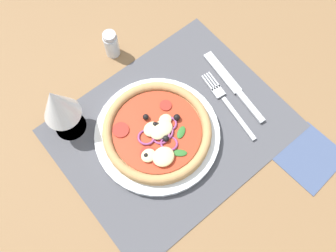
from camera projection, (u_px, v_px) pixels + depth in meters
ground_plane at (172, 131)px, 75.23cm from camera, size 190.00×140.00×2.40cm
placemat at (172, 128)px, 73.94cm from camera, size 45.23×35.87×0.40cm
plate at (157, 134)px, 72.41cm from camera, size 25.34×25.34×1.45cm
pizza at (157, 131)px, 70.66cm from camera, size 21.70×21.70×2.65cm
fork at (226, 102)px, 75.80cm from camera, size 4.00×18.04×0.44cm
knife at (233, 85)px, 77.29cm from camera, size 3.94×20.06×0.62cm
wine_glass at (58, 105)px, 64.97cm from camera, size 7.20×7.20×14.90cm
napkin at (310, 157)px, 71.51cm from camera, size 12.42×11.34×0.36cm
pepper_shaker at (111, 44)px, 78.32cm from camera, size 3.20×3.20×6.70cm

